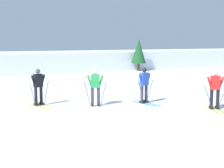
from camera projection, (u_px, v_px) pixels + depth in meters
ground_plane at (103, 111)px, 13.38m from camera, size 120.00×120.00×0.00m
far_snow_ridge at (13, 62)px, 30.77m from camera, size 80.00×8.48×1.89m
skier_green at (95, 85)px, 14.30m from camera, size 1.00×1.61×1.71m
skier_blue at (144, 84)px, 14.99m from camera, size 0.99×1.64×1.71m
skier_red at (215, 89)px, 13.63m from camera, size 1.05×1.60×1.71m
skier_black at (38, 86)px, 14.43m from camera, size 0.96×1.64×1.71m
conifer_far_left at (139, 51)px, 31.62m from camera, size 1.45×1.45×3.27m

